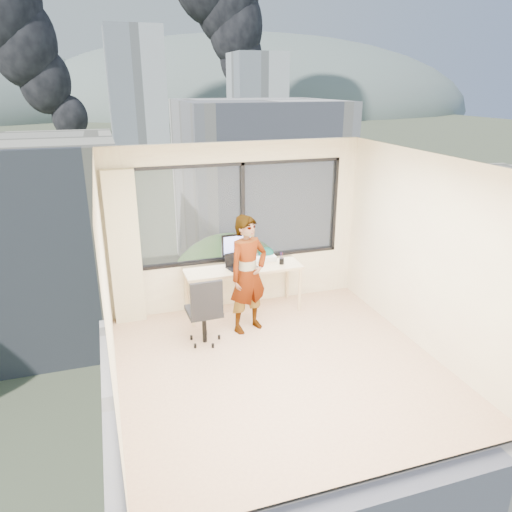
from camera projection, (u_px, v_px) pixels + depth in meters
name	position (u px, v px, depth m)	size (l,w,h in m)	color
floor	(280.00, 365.00, 6.14)	(4.00, 4.00, 0.01)	#DCB78F
ceiling	(284.00, 161.00, 5.25)	(4.00, 4.00, 0.01)	white
wall_front	(369.00, 358.00, 3.90)	(4.00, 0.01, 2.60)	beige
wall_left	(107.00, 293.00, 5.12)	(0.01, 4.00, 2.60)	beige
wall_right	(424.00, 254.00, 6.27)	(0.01, 4.00, 2.60)	beige
window_wall	(239.00, 212.00, 7.42)	(3.30, 0.16, 1.55)	black
curtain	(125.00, 249.00, 6.93)	(0.45, 0.14, 2.30)	beige
desk	(243.00, 289.00, 7.49)	(1.80, 0.60, 0.75)	beige
chair	(204.00, 309.00, 6.53)	(0.51, 0.51, 1.01)	black
person	(248.00, 274.00, 6.77)	(0.63, 0.41, 1.72)	#2D2D33
monitor	(237.00, 249.00, 7.39)	(0.50, 0.11, 0.50)	black
game_console	(265.00, 257.00, 7.64)	(0.31, 0.26, 0.08)	white
laptop	(237.00, 262.00, 7.27)	(0.31, 0.33, 0.20)	black
cellphone	(255.00, 267.00, 7.34)	(0.10, 0.04, 0.01)	black
pen_cup	(282.00, 261.00, 7.46)	(0.08, 0.08, 0.09)	black
handbag	(266.00, 253.00, 7.65)	(0.25, 0.13, 0.20)	#0C483B
exterior_ground	(109.00, 158.00, 118.32)	(400.00, 400.00, 0.04)	#515B3D
near_bldg_a	(2.00, 245.00, 32.78)	(16.00, 12.00, 14.00)	beige
near_bldg_b	(257.00, 188.00, 45.65)	(14.00, 13.00, 16.00)	silver
near_bldg_c	(482.00, 230.00, 42.90)	(12.00, 10.00, 10.00)	beige
far_tower_b	(137.00, 94.00, 115.52)	(13.00, 13.00, 30.00)	silver
far_tower_c	(257.00, 99.00, 144.77)	(15.00, 15.00, 26.00)	silver
hill_b	(252.00, 110.00, 326.17)	(300.00, 220.00, 96.00)	slate
tree_b	(231.00, 329.00, 26.63)	(7.60, 7.60, 9.00)	#27551C
tree_c	(340.00, 206.00, 51.34)	(8.40, 8.40, 10.00)	#27551C
smoke_plume_b	(258.00, 11.00, 164.98)	(30.00, 18.00, 70.00)	black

